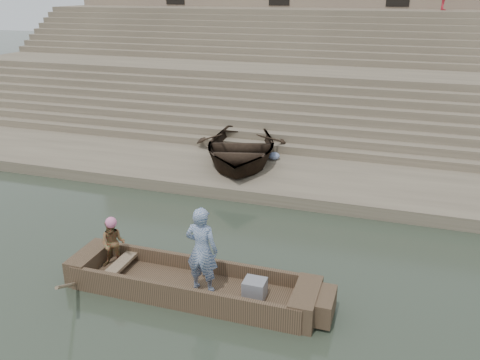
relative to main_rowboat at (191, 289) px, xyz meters
The scene contains 13 objects.
ground 2.06m from the main_rowboat, 153.75° to the right, with size 120.00×120.00×0.00m, color #263024.
lower_landing 7.33m from the main_rowboat, 104.61° to the left, with size 32.00×4.00×0.40m, color gray.
mid_landing 14.76m from the main_rowboat, 97.22° to the left, with size 32.00×3.00×2.80m, color gray.
upper_landing 21.81m from the main_rowboat, 94.89° to the left, with size 32.00×3.00×5.20m, color gray.
ghat_steps 16.47m from the main_rowboat, 96.48° to the left, with size 32.00×11.00×5.20m.
building_wall 26.23m from the main_rowboat, 94.13° to the left, with size 32.00×5.07×11.20m.
main_rowboat is the anchor object (origin of this frame).
rowboat_trim 0.28m from the main_rowboat, ahead, with size 6.04×2.63×1.85m.
standing_man 1.13m from the main_rowboat, 15.78° to the right, with size 0.71×0.46×1.94m, color navy.
rowing_man 2.13m from the main_rowboat, behind, with size 0.57×0.45×1.18m, color #256F32.
television 1.49m from the main_rowboat, ahead, with size 0.46×0.42×0.40m.
beached_rowboat 7.89m from the main_rowboat, 100.14° to the left, with size 3.70×5.18×1.07m, color #2D2116.
cloth_bundles 8.52m from the main_rowboat, 56.81° to the left, with size 8.13×2.41×0.26m.
Camera 1 is at (5.77, -7.63, 6.29)m, focal length 37.22 mm.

